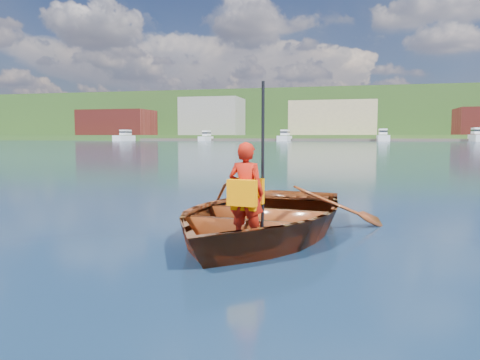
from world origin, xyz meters
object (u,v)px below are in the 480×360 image
Objects in this scene: dock at (377,140)px; marina_yachts at (350,137)px; child_paddler at (246,193)px; rowboat at (261,215)px.

marina_yachts is (-8.25, -4.68, 0.95)m from dock.
child_paddler is at bearing -90.09° from marina_yachts.
marina_yachts is at bearing -150.45° from dock.
child_paddler is 0.01× the size of dock.
child_paddler is 0.01× the size of marina_yachts.
child_paddler reaches higher than dock.
rowboat is 0.03× the size of marina_yachts.
child_paddler is 144.86m from marina_yachts.
rowboat is 0.03× the size of dock.
rowboat is 1.00m from child_paddler.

